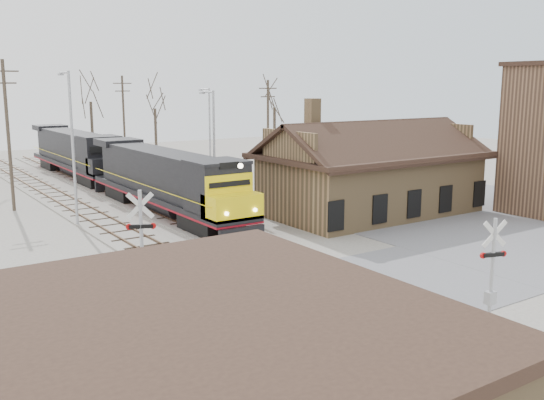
{
  "coord_description": "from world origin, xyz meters",
  "views": [
    {
      "loc": [
        -16.78,
        -18.38,
        8.74
      ],
      "look_at": [
        1.73,
        9.0,
        2.47
      ],
      "focal_mm": 40.0,
      "sensor_mm": 36.0,
      "label": 1
    }
  ],
  "objects": [
    {
      "name": "locomotive_trailing",
      "position": [
        0.0,
        39.78,
        2.39
      ],
      "size": [
        3.06,
        20.5,
        4.31
      ],
      "color": "black",
      "rests_on": "ground"
    },
    {
      "name": "crossbuck_far",
      "position": [
        -7.42,
        5.34,
        2.06
      ],
      "size": [
        1.19,
        0.58,
        4.44
      ],
      "rotation": [
        0.0,
        0.0,
        2.73
      ],
      "color": "#A5A8AD",
      "rests_on": "ground"
    },
    {
      "name": "tree_e",
      "position": [
        20.15,
        35.78,
        7.49
      ],
      "size": [
        4.29,
        4.29,
        10.52
      ],
      "color": "#382D23",
      "rests_on": "ground"
    },
    {
      "name": "crossbuck_near",
      "position": [
        2.15,
        -5.03,
        1.86
      ],
      "size": [
        1.1,
        0.4,
        3.95
      ],
      "rotation": [
        0.0,
        0.0,
        -0.3
      ],
      "color": "#A5A8AD",
      "rests_on": "ground"
    },
    {
      "name": "depot",
      "position": [
        11.99,
        12.0,
        2.41
      ],
      "size": [
        15.2,
        9.31,
        7.9
      ],
      "color": "#92734B",
      "rests_on": "ground"
    },
    {
      "name": "streetlight_a",
      "position": [
        -6.06,
        19.63,
        5.35
      ],
      "size": [
        0.25,
        2.04,
        9.62
      ],
      "color": "#A5A8AD",
      "rests_on": "ground"
    },
    {
      "name": "streetlight_c",
      "position": [
        11.0,
        33.57,
        4.77
      ],
      "size": [
        0.25,
        2.04,
        8.48
      ],
      "color": "#A5A8AD",
      "rests_on": "ground"
    },
    {
      "name": "track_main",
      "position": [
        0.0,
        15.0,
        0.07
      ],
      "size": [
        3.4,
        90.0,
        0.24
      ],
      "color": "#A19C92",
      "rests_on": "ground"
    },
    {
      "name": "track_siding",
      "position": [
        -4.5,
        15.0,
        0.07
      ],
      "size": [
        3.4,
        90.0,
        0.24
      ],
      "color": "#A19C92",
      "rests_on": "ground"
    },
    {
      "name": "tree_c",
      "position": [
        4.19,
        47.92,
        8.15
      ],
      "size": [
        4.67,
        4.67,
        11.44
      ],
      "color": "#382D23",
      "rests_on": "ground"
    },
    {
      "name": "streetlight_b",
      "position": [
        4.29,
        20.44,
        4.72
      ],
      "size": [
        0.25,
        2.04,
        8.38
      ],
      "color": "#A5A8AD",
      "rests_on": "ground"
    },
    {
      "name": "road",
      "position": [
        0.0,
        0.0,
        0.01
      ],
      "size": [
        60.0,
        9.0,
        0.03
      ],
      "primitive_type": "cube",
      "color": "slate",
      "rests_on": "ground"
    },
    {
      "name": "parking_lot",
      "position": [
        18.0,
        4.0,
        0.02
      ],
      "size": [
        22.0,
        26.0,
        0.03
      ],
      "primitive_type": "cube",
      "color": "slate",
      "rests_on": "ground"
    },
    {
      "name": "locomotive_lead",
      "position": [
        0.0,
        19.0,
        2.39
      ],
      "size": [
        3.06,
        20.5,
        4.55
      ],
      "color": "black",
      "rests_on": "ground"
    },
    {
      "name": "ground",
      "position": [
        0.0,
        0.0,
        0.0
      ],
      "size": [
        140.0,
        140.0,
        0.0
      ],
      "primitive_type": "plane",
      "color": "#A19C92",
      "rests_on": "ground"
    },
    {
      "name": "tree_d",
      "position": [
        9.82,
        43.67,
        7.3
      ],
      "size": [
        4.19,
        4.19,
        10.26
      ],
      "color": "#382D23",
      "rests_on": "ground"
    },
    {
      "name": "utility_pole_b",
      "position": [
        6.46,
        44.18,
        5.1
      ],
      "size": [
        2.0,
        0.24,
        9.76
      ],
      "color": "#382D23",
      "rests_on": "ground"
    },
    {
      "name": "utility_pole_c",
      "position": [
        16.16,
        31.06,
        4.85
      ],
      "size": [
        2.0,
        0.24,
        9.26
      ],
      "color": "#382D23",
      "rests_on": "ground"
    },
    {
      "name": "utility_pole_a",
      "position": [
        -8.39,
        26.72,
        5.48
      ],
      "size": [
        2.0,
        0.24,
        10.5
      ],
      "color": "#382D23",
      "rests_on": "ground"
    }
  ]
}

